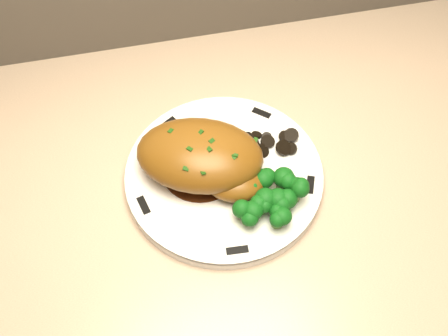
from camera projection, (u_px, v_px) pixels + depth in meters
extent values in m
cube|color=brown|center=(290.00, 319.00, 1.01)|extent=(1.83, 0.59, 0.79)
cube|color=#C3A98D|center=(323.00, 208.00, 0.68)|extent=(1.88, 0.62, 0.03)
cylinder|color=white|center=(224.00, 176.00, 0.68)|extent=(0.30, 0.30, 0.02)
cube|color=black|center=(262.00, 113.00, 0.72)|extent=(0.02, 0.02, 0.00)
cube|color=black|center=(167.00, 124.00, 0.71)|extent=(0.03, 0.02, 0.00)
cube|color=black|center=(144.00, 205.00, 0.64)|extent=(0.01, 0.03, 0.00)
cube|color=black|center=(237.00, 250.00, 0.61)|extent=(0.03, 0.01, 0.00)
cube|color=black|center=(310.00, 185.00, 0.66)|extent=(0.02, 0.03, 0.00)
cylinder|color=#341609|center=(201.00, 169.00, 0.67)|extent=(0.09, 0.09, 0.00)
ellipsoid|color=brown|center=(200.00, 155.00, 0.65)|extent=(0.17, 0.14, 0.06)
ellipsoid|color=brown|center=(234.00, 182.00, 0.64)|extent=(0.08, 0.07, 0.03)
cube|color=#183F0D|center=(161.00, 136.00, 0.63)|extent=(0.01, 0.00, 0.00)
cube|color=#183F0D|center=(176.00, 135.00, 0.63)|extent=(0.01, 0.00, 0.00)
cube|color=#183F0D|center=(192.00, 136.00, 0.63)|extent=(0.01, 0.00, 0.00)
cube|color=#183F0D|center=(207.00, 138.00, 0.63)|extent=(0.01, 0.00, 0.00)
cube|color=#183F0D|center=(223.00, 140.00, 0.63)|extent=(0.01, 0.00, 0.00)
cube|color=#183F0D|center=(239.00, 144.00, 0.63)|extent=(0.01, 0.00, 0.00)
cylinder|color=black|center=(284.00, 140.00, 0.69)|extent=(0.01, 0.01, 0.01)
cylinder|color=black|center=(282.00, 136.00, 0.70)|extent=(0.02, 0.02, 0.01)
cylinder|color=black|center=(279.00, 132.00, 0.70)|extent=(0.02, 0.02, 0.01)
cylinder|color=black|center=(274.00, 133.00, 0.70)|extent=(0.02, 0.02, 0.01)
cylinder|color=black|center=(268.00, 131.00, 0.70)|extent=(0.02, 0.02, 0.01)
cylinder|color=black|center=(262.00, 130.00, 0.70)|extent=(0.02, 0.01, 0.01)
cylinder|color=black|center=(256.00, 134.00, 0.70)|extent=(0.02, 0.02, 0.01)
cylinder|color=black|center=(251.00, 134.00, 0.70)|extent=(0.02, 0.02, 0.00)
cylinder|color=black|center=(246.00, 136.00, 0.69)|extent=(0.02, 0.02, 0.01)
cylinder|color=black|center=(243.00, 141.00, 0.69)|extent=(0.02, 0.02, 0.01)
cylinder|color=black|center=(241.00, 143.00, 0.69)|extent=(0.02, 0.02, 0.01)
cylinder|color=black|center=(242.00, 145.00, 0.68)|extent=(0.02, 0.02, 0.01)
cylinder|color=black|center=(243.00, 151.00, 0.69)|extent=(0.02, 0.02, 0.01)
cylinder|color=black|center=(247.00, 152.00, 0.68)|extent=(0.02, 0.02, 0.01)
cylinder|color=black|center=(252.00, 153.00, 0.68)|extent=(0.02, 0.03, 0.01)
cylinder|color=black|center=(257.00, 156.00, 0.68)|extent=(0.02, 0.02, 0.01)
cylinder|color=black|center=(263.00, 155.00, 0.68)|extent=(0.02, 0.02, 0.01)
cylinder|color=black|center=(270.00, 153.00, 0.68)|extent=(0.02, 0.02, 0.01)
cylinder|color=black|center=(275.00, 153.00, 0.68)|extent=(0.03, 0.03, 0.01)
cylinder|color=black|center=(279.00, 149.00, 0.68)|extent=(0.03, 0.03, 0.01)
cylinder|color=black|center=(283.00, 145.00, 0.68)|extent=(0.03, 0.03, 0.02)
cylinder|color=black|center=(284.00, 144.00, 0.69)|extent=(0.03, 0.03, 0.01)
cylinder|color=#588A3A|center=(247.00, 190.00, 0.65)|extent=(0.01, 0.01, 0.02)
sphere|color=#08380D|center=(247.00, 184.00, 0.63)|extent=(0.02, 0.02, 0.02)
cylinder|color=#588A3A|center=(263.00, 182.00, 0.65)|extent=(0.01, 0.01, 0.02)
sphere|color=#08380D|center=(263.00, 176.00, 0.64)|extent=(0.02, 0.02, 0.02)
cylinder|color=#588A3A|center=(282.00, 186.00, 0.65)|extent=(0.01, 0.01, 0.02)
sphere|color=#08380D|center=(283.00, 180.00, 0.64)|extent=(0.02, 0.02, 0.02)
cylinder|color=#588A3A|center=(261.00, 206.00, 0.63)|extent=(0.01, 0.01, 0.02)
sphere|color=#08380D|center=(261.00, 201.00, 0.62)|extent=(0.02, 0.02, 0.02)
cylinder|color=#588A3A|center=(282.00, 205.00, 0.63)|extent=(0.01, 0.01, 0.02)
sphere|color=#08380D|center=(283.00, 199.00, 0.62)|extent=(0.02, 0.02, 0.02)
cylinder|color=#588A3A|center=(294.00, 195.00, 0.64)|extent=(0.01, 0.01, 0.02)
sphere|color=#08380D|center=(295.00, 189.00, 0.63)|extent=(0.02, 0.02, 0.02)
cylinder|color=#588A3A|center=(248.00, 217.00, 0.63)|extent=(0.01, 0.01, 0.02)
sphere|color=#08380D|center=(248.00, 212.00, 0.61)|extent=(0.02, 0.02, 0.02)
cylinder|color=#588A3A|center=(277.00, 220.00, 0.62)|extent=(0.01, 0.01, 0.02)
sphere|color=#08380D|center=(278.00, 215.00, 0.61)|extent=(0.02, 0.02, 0.02)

